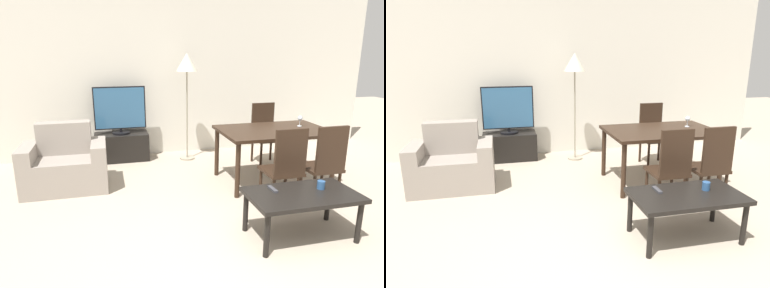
# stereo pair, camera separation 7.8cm
# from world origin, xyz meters

# --- Properties ---
(wall_back) EXTENTS (7.62, 0.06, 2.70)m
(wall_back) POSITION_xyz_m (0.00, 3.78, 1.35)
(wall_back) COLOR silver
(wall_back) RESTS_ON ground_plane
(armchair) EXTENTS (1.03, 0.64, 0.84)m
(armchair) POSITION_xyz_m (-1.47, 2.47, 0.31)
(armchair) COLOR gray
(armchair) RESTS_ON ground_plane
(tv_stand) EXTENTS (0.84, 0.41, 0.44)m
(tv_stand) POSITION_xyz_m (-0.71, 3.50, 0.22)
(tv_stand) COLOR black
(tv_stand) RESTS_ON ground_plane
(tv) EXTENTS (0.80, 0.28, 0.75)m
(tv) POSITION_xyz_m (-0.71, 3.50, 0.82)
(tv) COLOR black
(tv) RESTS_ON tv_stand
(coffee_table) EXTENTS (1.03, 0.57, 0.45)m
(coffee_table) POSITION_xyz_m (0.81, 0.67, 0.40)
(coffee_table) COLOR black
(coffee_table) RESTS_ON ground_plane
(dining_table) EXTENTS (1.43, 0.91, 0.72)m
(dining_table) POSITION_xyz_m (1.21, 2.06, 0.65)
(dining_table) COLOR black
(dining_table) RESTS_ON ground_plane
(dining_chair_near) EXTENTS (0.40, 0.40, 0.94)m
(dining_chair_near) POSITION_xyz_m (0.96, 1.28, 0.50)
(dining_chair_near) COLOR black
(dining_chair_near) RESTS_ON ground_plane
(dining_chair_far) EXTENTS (0.40, 0.40, 0.94)m
(dining_chair_far) POSITION_xyz_m (1.46, 2.83, 0.50)
(dining_chair_far) COLOR black
(dining_chair_far) RESTS_ON ground_plane
(dining_chair_near_right) EXTENTS (0.40, 0.40, 0.94)m
(dining_chair_near_right) POSITION_xyz_m (1.46, 1.28, 0.50)
(dining_chair_near_right) COLOR black
(dining_chair_near_right) RESTS_ON ground_plane
(floor_lamp) EXTENTS (0.33, 0.33, 1.69)m
(floor_lamp) POSITION_xyz_m (0.33, 3.30, 1.46)
(floor_lamp) COLOR gray
(floor_lamp) RESTS_ON ground_plane
(remote_primary) EXTENTS (0.04, 0.15, 0.02)m
(remote_primary) POSITION_xyz_m (0.57, 0.80, 0.46)
(remote_primary) COLOR #38383D
(remote_primary) RESTS_ON coffee_table
(cup_white_near) EXTENTS (0.07, 0.07, 0.08)m
(cup_white_near) POSITION_xyz_m (1.03, 0.71, 0.49)
(cup_white_near) COLOR navy
(cup_white_near) RESTS_ON coffee_table
(wine_glass_left) EXTENTS (0.07, 0.07, 0.15)m
(wine_glass_left) POSITION_xyz_m (1.64, 2.14, 0.82)
(wine_glass_left) COLOR silver
(wine_glass_left) RESTS_ON dining_table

